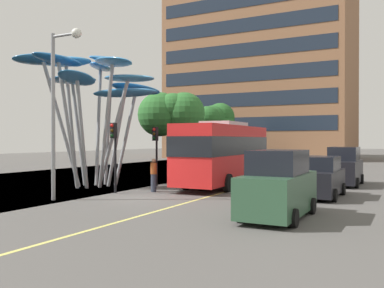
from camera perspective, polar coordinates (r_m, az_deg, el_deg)
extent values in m
cube|color=#54514F|center=(20.01, -7.35, -7.49)|extent=(120.00, 240.00, 0.10)
cube|color=#E0D666|center=(18.61, -0.48, -7.95)|extent=(0.16, 144.00, 0.01)
cube|color=red|center=(25.08, 4.43, -1.23)|extent=(2.83, 9.85, 3.23)
cube|color=black|center=(25.07, 4.43, -0.20)|extent=(2.86, 9.95, 1.03)
cube|color=yellow|center=(29.63, 7.76, 1.59)|extent=(1.35, 0.15, 0.36)
cube|color=#B2B2B7|center=(25.08, 4.43, 2.73)|extent=(1.97, 3.49, 0.24)
cylinder|color=black|center=(27.64, 9.06, -4.15)|extent=(0.32, 0.97, 0.96)
cylinder|color=black|center=(28.42, 4.29, -4.01)|extent=(0.32, 0.97, 0.96)
cylinder|color=black|center=(22.24, 4.92, -5.29)|extent=(0.32, 0.97, 0.96)
cylinder|color=black|center=(23.20, -0.80, -5.05)|extent=(0.32, 0.97, 0.96)
cylinder|color=#9EA0A5|center=(24.21, -10.66, 1.31)|extent=(2.66, 0.68, 6.21)
ellipsoid|color=#4CA3E5|center=(23.53, -8.65, 8.84)|extent=(3.92, 2.01, 0.73)
cylinder|color=#9EA0A5|center=(25.00, -10.24, 0.57)|extent=(1.22, 0.58, 5.54)
ellipsoid|color=#4299E0|center=(24.99, -9.13, 6.89)|extent=(4.09, 2.53, 0.70)
cylinder|color=#9EA0A5|center=(26.03, -8.97, 1.03)|extent=(1.04, 1.39, 5.97)
ellipsoid|color=#2D7FD1|center=(26.45, -7.58, 7.46)|extent=(2.91, 3.37, 0.97)
cylinder|color=#9EA0A5|center=(26.56, -11.28, 2.96)|extent=(0.23, 0.90, 7.75)
ellipsoid|color=#2D7FD1|center=(27.27, -10.85, 11.08)|extent=(1.52, 4.20, 0.89)
cylinder|color=#9EA0A5|center=(26.71, -12.62, 2.62)|extent=(1.10, 1.70, 7.47)
ellipsoid|color=#4299E0|center=(27.90, -12.34, 10.20)|extent=(3.09, 4.04, 0.76)
cylinder|color=#9EA0A5|center=(26.43, -15.19, 1.57)|extent=(1.30, 0.28, 6.47)
ellipsoid|color=#2D7FD1|center=(27.07, -16.02, 8.38)|extent=(3.83, 1.89, 0.63)
cylinder|color=#9EA0A5|center=(25.80, -16.11, 2.62)|extent=(0.82, 0.57, 7.39)
ellipsoid|color=#4299E0|center=(26.28, -16.81, 10.67)|extent=(3.31, 2.64, 0.74)
cylinder|color=#9EA0A5|center=(25.35, -17.37, 2.61)|extent=(1.65, 1.72, 7.38)
ellipsoid|color=#4299E0|center=(25.74, -19.65, 10.78)|extent=(3.40, 3.46, 0.77)
cylinder|color=#9EA0A5|center=(24.20, -16.51, 2.42)|extent=(0.38, 1.52, 7.12)
ellipsoid|color=#2D7FD1|center=(24.17, -17.76, 10.87)|extent=(1.58, 3.28, 0.64)
cylinder|color=#9EA0A5|center=(23.94, -14.73, 1.24)|extent=(0.59, 1.38, 6.12)
ellipsoid|color=#388EDB|center=(23.64, -15.38, 8.64)|extent=(2.43, 3.31, 0.81)
cylinder|color=#9EA0A5|center=(23.71, -11.63, 2.25)|extent=(2.06, 1.32, 6.96)
ellipsoid|color=#388EDB|center=(23.10, -10.73, 10.91)|extent=(4.07, 3.24, 0.97)
cylinder|color=black|center=(21.93, -10.39, -1.89)|extent=(0.12, 0.12, 3.62)
cube|color=black|center=(21.81, -10.62, 1.80)|extent=(0.28, 0.24, 0.80)
sphere|color=red|center=(21.71, -10.84, 2.50)|extent=(0.18, 0.18, 0.18)
sphere|color=#3A2707|center=(21.71, -10.84, 1.81)|extent=(0.18, 0.18, 0.18)
sphere|color=black|center=(21.70, -10.83, 1.12)|extent=(0.18, 0.18, 0.18)
cylinder|color=black|center=(24.78, -4.84, -1.75)|extent=(0.12, 0.12, 3.50)
cube|color=black|center=(24.65, -5.01, 1.38)|extent=(0.28, 0.24, 0.80)
sphere|color=red|center=(24.54, -5.18, 1.99)|extent=(0.18, 0.18, 0.18)
sphere|color=#3A2707|center=(24.54, -5.18, 1.38)|extent=(0.18, 0.18, 0.18)
sphere|color=black|center=(24.53, -5.18, 0.78)|extent=(0.18, 0.18, 0.18)
cylinder|color=black|center=(29.62, -0.59, -1.44)|extent=(0.12, 0.12, 3.42)
cube|color=black|center=(29.47, -0.72, 1.09)|extent=(0.28, 0.24, 0.80)
sphere|color=red|center=(29.36, -0.84, 1.60)|extent=(0.18, 0.18, 0.18)
sphere|color=#3A2707|center=(29.36, -0.84, 1.09)|extent=(0.18, 0.18, 0.18)
sphere|color=black|center=(29.36, -0.84, 0.58)|extent=(0.18, 0.18, 0.18)
cube|color=#2D5138|center=(15.15, 11.65, -6.60)|extent=(1.79, 4.40, 1.37)
cube|color=black|center=(15.05, 11.65, -2.42)|extent=(1.65, 2.42, 0.84)
cylinder|color=black|center=(16.33, 16.03, -8.09)|extent=(0.20, 0.60, 0.60)
cylinder|color=black|center=(16.77, 9.95, -7.85)|extent=(0.20, 0.60, 0.60)
cylinder|color=black|center=(13.70, 13.72, -9.76)|extent=(0.20, 0.60, 0.60)
cylinder|color=black|center=(14.23, 6.59, -9.36)|extent=(0.20, 0.60, 0.60)
cube|color=black|center=(21.08, 16.82, -4.94)|extent=(1.89, 4.27, 1.11)
cube|color=black|center=(21.01, 16.83, -2.53)|extent=(1.74, 2.35, 0.66)
cylinder|color=black|center=(22.27, 19.86, -5.78)|extent=(0.20, 0.60, 0.60)
cylinder|color=black|center=(22.60, 15.09, -5.68)|extent=(0.20, 0.60, 0.60)
cylinder|color=black|center=(19.67, 18.81, -6.62)|extent=(0.20, 0.60, 0.60)
cylinder|color=black|center=(20.04, 13.44, -6.47)|extent=(0.20, 0.60, 0.60)
cube|color=black|center=(27.07, 19.99, -3.51)|extent=(1.74, 4.44, 1.32)
cube|color=black|center=(27.02, 20.00, -1.24)|extent=(1.60, 2.44, 0.82)
cylinder|color=black|center=(28.38, 22.10, -4.43)|extent=(0.20, 0.60, 0.60)
cylinder|color=black|center=(28.60, 18.62, -4.38)|extent=(0.20, 0.60, 0.60)
cylinder|color=black|center=(25.65, 21.51, -4.95)|extent=(0.20, 0.60, 0.60)
cylinder|color=black|center=(25.89, 17.67, -4.89)|extent=(0.20, 0.60, 0.60)
cylinder|color=gray|center=(20.15, -18.37, 3.52)|extent=(0.18, 0.18, 7.60)
cylinder|color=gray|center=(20.17, -16.97, 14.00)|extent=(1.42, 0.12, 0.12)
sphere|color=silver|center=(19.70, -15.45, 14.34)|extent=(0.44, 0.44, 0.44)
cylinder|color=brown|center=(37.43, -2.83, -1.27)|extent=(0.40, 0.40, 3.10)
sphere|color=#2D6B2D|center=(37.27, -1.06, 4.25)|extent=(3.68, 3.68, 3.68)
sphere|color=#2D6B2D|center=(37.08, -2.63, 4.87)|extent=(2.72, 2.72, 2.72)
sphere|color=#2D6B2D|center=(37.63, -4.40, 4.05)|extent=(3.96, 3.96, 3.96)
cylinder|color=brown|center=(45.86, 2.30, -0.89)|extent=(0.46, 0.46, 3.16)
sphere|color=#286028|center=(44.62, 2.18, 3.41)|extent=(2.77, 2.77, 2.77)
sphere|color=#286028|center=(46.14, 4.04, 1.65)|extent=(3.83, 3.83, 3.83)
sphere|color=#286028|center=(45.74, 2.86, 3.41)|extent=(3.00, 3.00, 3.00)
sphere|color=#286028|center=(46.55, 3.87, 3.63)|extent=(3.22, 3.22, 3.22)
cylinder|color=#2D3342|center=(22.33, -5.25, -5.30)|extent=(0.29, 0.29, 0.94)
cylinder|color=#99471E|center=(22.27, -5.25, -3.32)|extent=(0.34, 0.34, 0.60)
sphere|color=#937056|center=(22.24, -5.25, -2.27)|extent=(0.22, 0.22, 0.22)
cylinder|color=gray|center=(28.13, -2.56, -2.36)|extent=(0.08, 0.08, 2.63)
cylinder|color=red|center=(28.07, -2.59, -0.29)|extent=(0.60, 0.03, 0.60)
cube|color=white|center=(28.05, -2.62, -0.29)|extent=(0.40, 0.04, 0.11)
cube|color=#8E6042|center=(65.62, 9.50, 9.94)|extent=(26.04, 15.80, 26.86)
cube|color=#1E2838|center=(57.31, 7.02, 2.69)|extent=(24.48, 0.08, 1.88)
cube|color=#1E2838|center=(57.53, 7.03, 6.03)|extent=(24.48, 0.08, 1.88)
cube|color=#1E2838|center=(57.95, 7.03, 9.34)|extent=(24.48, 0.08, 1.88)
cube|color=#1E2838|center=(58.56, 7.04, 12.59)|extent=(24.48, 0.08, 1.88)
cube|color=#1E2838|center=(59.34, 7.04, 15.76)|extent=(24.48, 0.08, 1.88)
cube|color=#1E2838|center=(60.31, 7.04, 18.84)|extent=(24.48, 0.08, 1.88)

